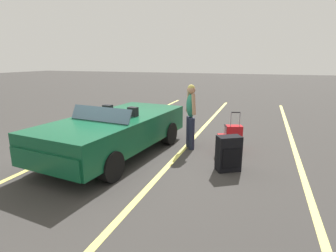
{
  "coord_description": "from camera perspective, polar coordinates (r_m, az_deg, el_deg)",
  "views": [
    {
      "loc": [
        5.38,
        3.25,
        2.25
      ],
      "look_at": [
        -0.26,
        1.23,
        0.75
      ],
      "focal_mm": 28.48,
      "sensor_mm": 36.0,
      "label": 1
    }
  ],
  "objects": [
    {
      "name": "lot_line_mid",
      "position": [
        6.11,
        0.93,
        -7.57
      ],
      "size": [
        18.0,
        0.12,
        0.01
      ],
      "primitive_type": "cube",
      "color": "#EAE066",
      "rests_on": "ground_plane"
    },
    {
      "name": "suitcase_small_carryon",
      "position": [
        6.54,
        11.51,
        -4.01
      ],
      "size": [
        0.39,
        0.3,
        0.75
      ],
      "rotation": [
        0.0,
        0.0,
        5.03
      ],
      "color": "red",
      "rests_on": "ground_plane"
    },
    {
      "name": "lot_line_near",
      "position": [
        7.38,
        -19.41,
        -4.54
      ],
      "size": [
        18.0,
        0.12,
        0.01
      ],
      "primitive_type": "cube",
      "color": "#EAE066",
      "rests_on": "ground_plane"
    },
    {
      "name": "convertible_car",
      "position": [
        6.34,
        -12.23,
        -1.46
      ],
      "size": [
        4.3,
        2.18,
        1.24
      ],
      "rotation": [
        0.0,
        0.0,
        -0.11
      ],
      "color": "#0F4C2D",
      "rests_on": "ground_plane"
    },
    {
      "name": "suitcase_medium_bright",
      "position": [
        7.04,
        13.85,
        -2.36
      ],
      "size": [
        0.36,
        0.46,
        0.99
      ],
      "rotation": [
        0.0,
        0.0,
        3.48
      ],
      "color": "red",
      "rests_on": "ground_plane"
    },
    {
      "name": "traveler_person",
      "position": [
        6.78,
        4.89,
        2.77
      ],
      "size": [
        0.55,
        0.41,
        1.65
      ],
      "rotation": [
        0.0,
        0.0,
        -0.98
      ],
      "color": "#1E2338",
      "rests_on": "ground_plane"
    },
    {
      "name": "ground_plane",
      "position": [
        6.68,
        -10.87,
        -5.91
      ],
      "size": [
        80.0,
        80.0,
        0.0
      ],
      "primitive_type": "plane",
      "color": "#383533"
    },
    {
      "name": "lot_line_far",
      "position": [
        5.9,
        27.06,
        -10.01
      ],
      "size": [
        18.0,
        0.12,
        0.01
      ],
      "primitive_type": "cube",
      "color": "#EAE066",
      "rests_on": "ground_plane"
    },
    {
      "name": "suitcase_large_black",
      "position": [
        5.65,
        12.84,
        -5.79
      ],
      "size": [
        0.49,
        0.56,
        0.74
      ],
      "rotation": [
        0.0,
        0.0,
        0.56
      ],
      "color": "black",
      "rests_on": "ground_plane"
    }
  ]
}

